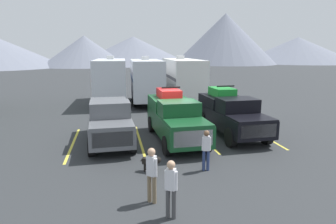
% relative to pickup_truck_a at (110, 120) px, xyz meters
% --- Properties ---
extents(ground_plane, '(240.00, 240.00, 0.00)m').
position_rel_pickup_truck_a_xyz_m(ground_plane, '(3.07, -0.01, -1.10)').
color(ground_plane, '#2D3033').
extents(pickup_truck_a, '(2.25, 5.39, 2.13)m').
position_rel_pickup_truck_a_xyz_m(pickup_truck_a, '(0.00, 0.00, 0.00)').
color(pickup_truck_a, '#595B60').
rests_on(pickup_truck_a, ground).
extents(pickup_truck_b, '(2.26, 5.90, 2.60)m').
position_rel_pickup_truck_a_xyz_m(pickup_truck_b, '(3.20, -0.22, 0.09)').
color(pickup_truck_b, '#144723').
rests_on(pickup_truck_b, ground).
extents(pickup_truck_c, '(2.33, 5.64, 2.55)m').
position_rel_pickup_truck_a_xyz_m(pickup_truck_c, '(6.39, 0.31, 0.08)').
color(pickup_truck_c, black).
rests_on(pickup_truck_c, ground).
extents(lot_stripe_a, '(0.12, 5.50, 0.01)m').
position_rel_pickup_truck_a_xyz_m(lot_stripe_a, '(-1.83, -0.07, -1.09)').
color(lot_stripe_a, gold).
rests_on(lot_stripe_a, ground).
extents(lot_stripe_b, '(0.12, 5.50, 0.01)m').
position_rel_pickup_truck_a_xyz_m(lot_stripe_b, '(1.44, -0.07, -1.09)').
color(lot_stripe_b, gold).
rests_on(lot_stripe_b, ground).
extents(lot_stripe_c, '(0.12, 5.50, 0.01)m').
position_rel_pickup_truck_a_xyz_m(lot_stripe_c, '(4.70, -0.07, -1.09)').
color(lot_stripe_c, gold).
rests_on(lot_stripe_c, ground).
extents(lot_stripe_d, '(0.12, 5.50, 0.01)m').
position_rel_pickup_truck_a_xyz_m(lot_stripe_d, '(7.96, -0.07, -1.09)').
color(lot_stripe_d, gold).
rests_on(lot_stripe_d, ground).
extents(camper_trailer_a, '(2.72, 8.36, 4.00)m').
position_rel_pickup_truck_a_xyz_m(camper_trailer_a, '(0.01, 11.08, 1.00)').
color(camper_trailer_a, silver).
rests_on(camper_trailer_a, ground).
extents(camper_trailer_b, '(2.66, 7.75, 3.96)m').
position_rel_pickup_truck_a_xyz_m(camper_trailer_b, '(2.96, 10.48, 0.98)').
color(camper_trailer_b, silver).
rests_on(camper_trailer_b, ground).
extents(camper_trailer_c, '(2.78, 9.12, 3.99)m').
position_rel_pickup_truck_a_xyz_m(camper_trailer_c, '(6.15, 10.75, 1.00)').
color(camper_trailer_c, white).
rests_on(camper_trailer_c, ground).
extents(person_a, '(0.34, 0.21, 1.57)m').
position_rel_pickup_truck_a_xyz_m(person_a, '(3.56, -4.38, -0.20)').
color(person_a, navy).
rests_on(person_a, ground).
extents(person_b, '(0.32, 0.31, 1.70)m').
position_rel_pickup_truck_a_xyz_m(person_b, '(1.24, -6.44, -0.12)').
color(person_b, '#726047').
rests_on(person_b, ground).
extents(person_c, '(0.33, 0.28, 1.65)m').
position_rel_pickup_truck_a_xyz_m(person_c, '(1.64, -7.37, -0.15)').
color(person_c, '#3F3F42').
rests_on(person_c, ground).
extents(dog, '(0.75, 0.53, 0.62)m').
position_rel_pickup_truck_a_xyz_m(dog, '(1.56, -4.15, -0.69)').
color(dog, black).
rests_on(dog, ground).
extents(mountain_ridge, '(151.21, 51.90, 17.15)m').
position_rel_pickup_truck_a_xyz_m(mountain_ridge, '(2.98, 80.58, 5.05)').
color(mountain_ridge, slate).
rests_on(mountain_ridge, ground).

